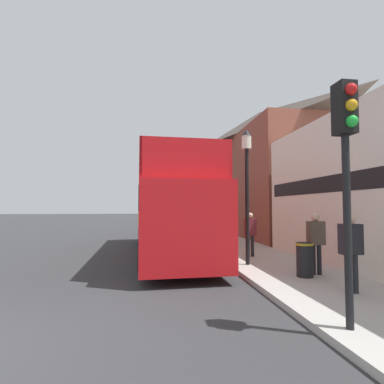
% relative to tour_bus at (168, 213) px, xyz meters
% --- Properties ---
extents(ground_plane, '(144.00, 144.00, 0.00)m').
position_rel_tour_bus_xyz_m(ground_plane, '(-3.93, 12.02, -1.79)').
color(ground_plane, '#333335').
extents(sidewalk, '(3.11, 108.00, 0.14)m').
position_rel_tour_bus_xyz_m(sidewalk, '(3.42, 9.02, -1.72)').
color(sidewalk, '#ADAAA3').
rests_on(sidewalk, ground_plane).
extents(brick_terrace_rear, '(6.00, 17.94, 9.73)m').
position_rel_tour_bus_xyz_m(brick_terrace_rear, '(7.97, 9.52, 3.07)').
color(brick_terrace_rear, brown).
rests_on(brick_terrace_rear, ground_plane).
extents(tour_bus, '(2.95, 11.53, 3.93)m').
position_rel_tour_bus_xyz_m(tour_bus, '(0.00, 0.00, 0.00)').
color(tour_bus, red).
rests_on(tour_bus, ground_plane).
extents(parked_car_ahead_of_bus, '(1.74, 4.40, 1.51)m').
position_rel_tour_bus_xyz_m(parked_car_ahead_of_bus, '(0.78, 9.00, -1.09)').
color(parked_car_ahead_of_bus, maroon).
rests_on(parked_car_ahead_of_bus, ground_plane).
extents(pedestrian_nearest, '(0.46, 0.25, 1.76)m').
position_rel_tour_bus_xyz_m(pedestrian_nearest, '(3.65, -7.19, -0.59)').
color(pedestrian_nearest, '#232328').
rests_on(pedestrian_nearest, sidewalk).
extents(pedestrian_second, '(0.45, 0.25, 1.74)m').
position_rel_tour_bus_xyz_m(pedestrian_second, '(3.89, -5.38, -0.61)').
color(pedestrian_second, '#232328').
rests_on(pedestrian_second, sidewalk).
extents(pedestrian_third, '(0.44, 0.24, 1.69)m').
position_rel_tour_bus_xyz_m(pedestrian_third, '(3.08, -2.10, -0.63)').
color(pedestrian_third, '#232328').
rests_on(pedestrian_third, sidewalk).
extents(traffic_signal, '(0.28, 0.42, 3.93)m').
position_rel_tour_bus_xyz_m(traffic_signal, '(2.31, -8.99, 1.22)').
color(traffic_signal, black).
rests_on(traffic_signal, sidewalk).
extents(lamp_post_nearest, '(0.35, 0.35, 4.55)m').
position_rel_tour_bus_xyz_m(lamp_post_nearest, '(2.44, -3.66, 1.49)').
color(lamp_post_nearest, black).
rests_on(lamp_post_nearest, sidewalk).
extents(lamp_post_second, '(0.35, 0.35, 4.72)m').
position_rel_tour_bus_xyz_m(lamp_post_second, '(2.23, 4.73, 1.60)').
color(lamp_post_second, black).
rests_on(lamp_post_second, sidewalk).
extents(lamp_post_third, '(0.35, 0.35, 4.32)m').
position_rel_tour_bus_xyz_m(lamp_post_third, '(2.23, 13.12, 1.35)').
color(lamp_post_third, black).
rests_on(lamp_post_third, sidewalk).
extents(litter_bin, '(0.48, 0.48, 0.93)m').
position_rel_tour_bus_xyz_m(litter_bin, '(3.43, -5.57, -1.16)').
color(litter_bin, black).
rests_on(litter_bin, sidewalk).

